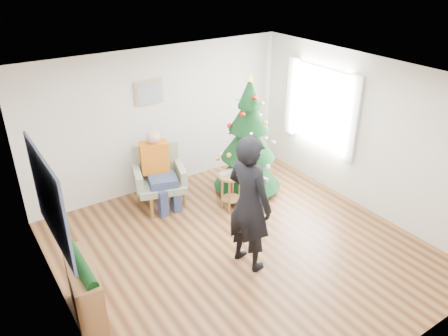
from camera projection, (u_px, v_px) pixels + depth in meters
floor at (241, 250)px, 6.58m from camera, size 5.00×5.00×0.00m
ceiling at (244, 80)px, 5.40m from camera, size 5.00×5.00×0.00m
wall_back at (161, 120)px, 7.84m from camera, size 5.00×0.00×5.00m
wall_front at (397, 275)px, 4.13m from camera, size 5.00×0.00×5.00m
wall_left at (56, 232)px, 4.75m from camera, size 0.00×5.00×5.00m
wall_right at (364, 134)px, 7.22m from camera, size 0.00×5.00×5.00m
window_panel at (321, 107)px, 7.86m from camera, size 0.04×1.30×1.40m
curtains at (320, 107)px, 7.85m from camera, size 0.05×1.75×1.50m
christmas_tree at (248, 141)px, 7.75m from camera, size 1.23×1.23×2.22m
stool at (231, 191)px, 7.47m from camera, size 0.44×0.44×0.66m
laptop at (231, 174)px, 7.32m from camera, size 0.37×0.25×0.03m
armchair at (160, 184)px, 7.60m from camera, size 0.99×0.96×1.05m
seated_person at (159, 169)px, 7.40m from camera, size 0.56×0.74×1.37m
standing_man at (249, 204)px, 5.87m from camera, size 0.60×0.80×1.98m
game_controller at (264, 179)px, 5.80m from camera, size 0.06×0.13×0.04m
console at (85, 293)px, 5.19m from camera, size 0.42×1.03×0.80m
garland at (80, 265)px, 5.00m from camera, size 0.14×0.90×0.14m
tapestry at (49, 200)px, 4.88m from camera, size 0.03×1.50×1.15m
framed_picture at (149, 92)px, 7.46m from camera, size 0.52×0.05×0.42m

